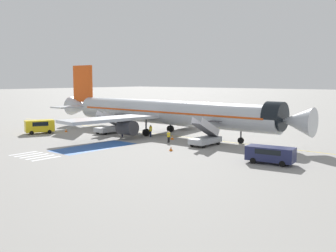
{
  "coord_description": "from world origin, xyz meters",
  "views": [
    {
      "loc": [
        37.87,
        -47.33,
        8.67
      ],
      "look_at": [
        0.34,
        -2.88,
        1.75
      ],
      "focal_mm": 42.0,
      "sensor_mm": 36.0,
      "label": 1
    }
  ],
  "objects": [
    {
      "name": "traffic_cone_1",
      "position": [
        7.7,
        -11.04,
        0.26
      ],
      "size": [
        0.47,
        0.47,
        0.52
      ],
      "color": "orange",
      "rests_on": "ground_plane"
    },
    {
      "name": "apron_walkway_bar_4",
      "position": [
        0.21,
        -23.5,
        0.0
      ],
      "size": [
        0.44,
        3.6,
        0.01
      ],
      "primitive_type": "cube",
      "color": "silver",
      "rests_on": "ground_plane"
    },
    {
      "name": "apron_walkway_bar_0",
      "position": [
        -4.59,
        -23.5,
        0.0
      ],
      "size": [
        0.44,
        3.6,
        0.01
      ],
      "primitive_type": "cube",
      "color": "silver",
      "rests_on": "ground_plane"
    },
    {
      "name": "ground_plane",
      "position": [
        0.0,
        0.0,
        0.0
      ],
      "size": [
        600.0,
        600.0,
        0.0
      ],
      "primitive_type": "plane",
      "color": "gray"
    },
    {
      "name": "boarding_stairs_forward",
      "position": [
        8.69,
        -5.1,
        0.98
      ],
      "size": [
        2.26,
        5.25,
        3.91
      ],
      "rotation": [
        0.0,
        0.0,
        0.01
      ],
      "color": "#ADB2BA",
      "rests_on": "ground_plane"
    },
    {
      "name": "traffic_cone_2",
      "position": [
        1.99,
        -3.87,
        0.3
      ],
      "size": [
        0.54,
        0.54,
        0.6
      ],
      "color": "orange",
      "rests_on": "ground_plane"
    },
    {
      "name": "ground_crew_0",
      "position": [
        -2.1,
        -4.06,
        1.07
      ],
      "size": [
        0.27,
        0.45,
        1.84
      ],
      "rotation": [
        0.0,
        0.0,
        1.66
      ],
      "color": "#191E38",
      "rests_on": "ground_plane"
    },
    {
      "name": "service_van_1",
      "position": [
        20.24,
        -10.07,
        1.09
      ],
      "size": [
        5.1,
        2.65,
        1.78
      ],
      "rotation": [
        0.0,
        0.0,
        4.86
      ],
      "color": "#1E234C",
      "rests_on": "ground_plane"
    },
    {
      "name": "boarding_stairs_aft",
      "position": [
        -9.89,
        -5.34,
        0.96
      ],
      "size": [
        2.26,
        5.25,
        3.8
      ],
      "rotation": [
        0.0,
        0.0,
        0.01
      ],
      "color": "#ADB2BA",
      "rests_on": "ground_plane"
    },
    {
      "name": "fuel_tanker",
      "position": [
        -10.28,
        22.08,
        1.61
      ],
      "size": [
        3.77,
        10.7,
        3.22
      ],
      "rotation": [
        0.0,
        0.0,
        -0.13
      ],
      "color": "#38383D",
      "rests_on": "ground_plane"
    },
    {
      "name": "apron_walkway_bar_1",
      "position": [
        -3.39,
        -23.5,
        0.0
      ],
      "size": [
        0.44,
        3.6,
        0.01
      ],
      "primitive_type": "cube",
      "color": "silver",
      "rests_on": "ground_plane"
    },
    {
      "name": "traffic_cone_0",
      "position": [
        -16.81,
        -8.86,
        0.26
      ],
      "size": [
        0.47,
        0.47,
        0.52
      ],
      "color": "orange",
      "rests_on": "ground_plane"
    },
    {
      "name": "apron_walkway_bar_3",
      "position": [
        -0.99,
        -23.5,
        0.0
      ],
      "size": [
        0.44,
        3.6,
        0.01
      ],
      "primitive_type": "cube",
      "color": "silver",
      "rests_on": "ground_plane"
    },
    {
      "name": "service_van_2",
      "position": [
        -18.34,
        -12.8,
        1.29
      ],
      "size": [
        3.66,
        4.89,
        2.16
      ],
      "rotation": [
        0.0,
        0.0,
        2.74
      ],
      "color": "yellow",
      "rests_on": "ground_plane"
    },
    {
      "name": "apron_leadline_yellow",
      "position": [
        -1.59,
        -0.82,
        0.0
      ],
      "size": [
        81.16,
        1.26,
        0.01
      ],
      "primitive_type": "cube",
      "rotation": [
        0.0,
        0.0,
        -1.56
      ],
      "color": "gold",
      "rests_on": "ground_plane"
    },
    {
      "name": "airliner",
      "position": [
        -2.25,
        -0.83,
        3.53
      ],
      "size": [
        46.9,
        32.86,
        11.26
      ],
      "rotation": [
        0.0,
        0.0,
        -1.56
      ],
      "color": "#B7BCC4",
      "rests_on": "ground_plane"
    },
    {
      "name": "ground_crew_1",
      "position": [
        3.45,
        -6.42,
        0.92
      ],
      "size": [
        0.41,
        0.49,
        1.61
      ],
      "rotation": [
        0.0,
        0.0,
        4.22
      ],
      "color": "black",
      "rests_on": "ground_plane"
    },
    {
      "name": "apron_stand_patch_blue",
      "position": [
        -1.59,
        -15.35,
        0.0
      ],
      "size": [
        4.64,
        11.07,
        0.01
      ],
      "primitive_type": "cube",
      "color": "#2856A8",
      "rests_on": "ground_plane"
    },
    {
      "name": "apron_walkway_bar_2",
      "position": [
        -2.19,
        -23.5,
        0.0
      ],
      "size": [
        0.44,
        3.6,
        0.01
      ],
      "primitive_type": "cube",
      "color": "silver",
      "rests_on": "ground_plane"
    },
    {
      "name": "ground_crew_2",
      "position": [
        -5.56,
        -6.67,
        0.98
      ],
      "size": [
        0.48,
        0.34,
        1.7
      ],
      "rotation": [
        0.0,
        0.0,
        2.85
      ],
      "color": "#191E38",
      "rests_on": "ground_plane"
    }
  ]
}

